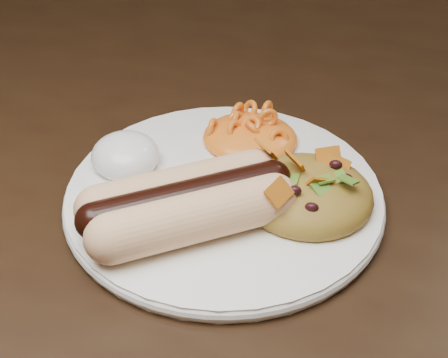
# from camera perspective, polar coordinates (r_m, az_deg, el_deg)

# --- Properties ---
(table) EXTENTS (1.60, 0.90, 0.75)m
(table) POSITION_cam_1_polar(r_m,az_deg,el_deg) (0.69, -5.33, 1.71)
(table) COLOR black
(table) RESTS_ON floor
(plate) EXTENTS (0.27, 0.27, 0.01)m
(plate) POSITION_cam_1_polar(r_m,az_deg,el_deg) (0.48, 0.00, -1.48)
(plate) COLOR white
(plate) RESTS_ON table
(hotdog) EXTENTS (0.11, 0.12, 0.03)m
(hotdog) POSITION_cam_1_polar(r_m,az_deg,el_deg) (0.44, -3.09, -1.95)
(hotdog) COLOR #FFC489
(hotdog) RESTS_ON plate
(mac_and_cheese) EXTENTS (0.09, 0.09, 0.03)m
(mac_and_cheese) POSITION_cam_1_polar(r_m,az_deg,el_deg) (0.52, 2.21, 4.32)
(mac_and_cheese) COLOR orange
(mac_and_cheese) RESTS_ON plate
(sour_cream) EXTENTS (0.05, 0.05, 0.03)m
(sour_cream) POSITION_cam_1_polar(r_m,az_deg,el_deg) (0.50, -8.27, 2.60)
(sour_cream) COLOR white
(sour_cream) RESTS_ON plate
(taco_salad) EXTENTS (0.09, 0.09, 0.04)m
(taco_salad) POSITION_cam_1_polar(r_m,az_deg,el_deg) (0.46, 7.00, -0.45)
(taco_salad) COLOR #A43D1B
(taco_salad) RESTS_ON plate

